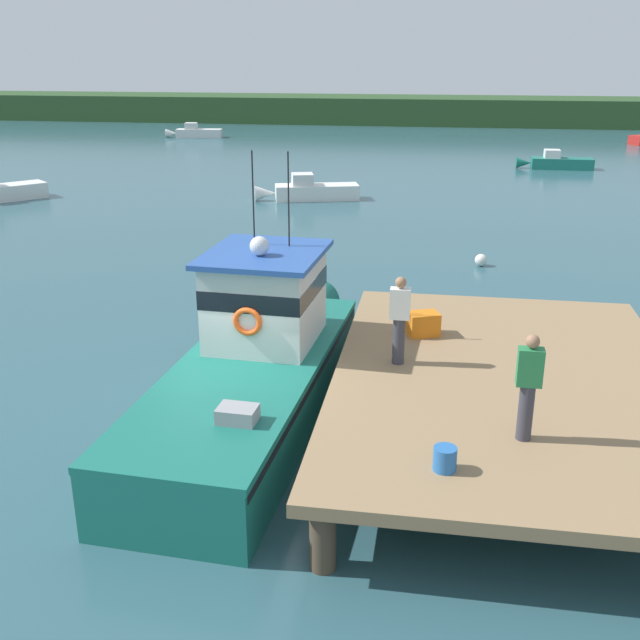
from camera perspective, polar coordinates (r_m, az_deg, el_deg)
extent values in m
plane|color=#2D5660|center=(14.47, -5.89, -7.33)|extent=(200.00, 200.00, 0.00)
cylinder|color=#4C3D2D|center=(10.37, 0.21, -16.04)|extent=(0.36, 0.36, 1.00)
cylinder|color=#4C3D2D|center=(17.63, 4.43, -0.41)|extent=(0.36, 0.36, 1.00)
cylinder|color=#4C3D2D|center=(18.01, 21.14, -1.31)|extent=(0.36, 0.36, 1.00)
cube|color=#937551|center=(13.62, 13.92, -4.52)|extent=(6.00, 9.00, 0.20)
cube|color=#196B5B|center=(13.99, -5.40, -5.80)|extent=(2.97, 8.13, 1.10)
cone|color=#196B5B|center=(18.36, -0.72, 0.64)|extent=(1.21, 1.86, 1.10)
cube|color=black|center=(13.80, -5.46, -4.11)|extent=(2.98, 7.98, 0.12)
cube|color=#196B5B|center=(13.74, -5.48, -3.50)|extent=(3.01, 8.14, 0.12)
cube|color=silver|center=(14.51, -4.14, 1.37)|extent=(2.03, 2.31, 1.80)
cube|color=black|center=(14.41, -4.17, 2.56)|extent=(2.05, 2.33, 0.36)
cube|color=#2D56A8|center=(14.24, -4.23, 5.00)|extent=(2.28, 2.62, 0.10)
sphere|color=white|center=(13.90, -4.61, 5.61)|extent=(0.36, 0.36, 0.36)
cylinder|color=black|center=(14.60, -5.09, 9.17)|extent=(0.03, 0.03, 1.80)
cylinder|color=black|center=(14.40, -2.40, 9.09)|extent=(0.03, 0.03, 1.80)
cube|color=#939399|center=(11.64, -6.26, -7.37)|extent=(0.63, 0.47, 0.36)
torus|color=orange|center=(11.53, -11.72, -8.65)|extent=(0.59, 0.59, 0.12)
torus|color=#EA5119|center=(13.48, -5.52, -0.12)|extent=(0.54, 0.13, 0.54)
cube|color=orange|center=(15.11, 7.81, -0.29)|extent=(0.72, 0.63, 0.46)
cylinder|color=#2866B2|center=(10.46, 9.44, -10.33)|extent=(0.32, 0.32, 0.34)
cylinder|color=#383842|center=(11.36, 15.30, -6.75)|extent=(0.22, 0.22, 0.86)
cube|color=#287F47|center=(11.07, 15.63, -3.45)|extent=(0.36, 0.22, 0.56)
sphere|color=#9E7051|center=(10.93, 15.81, -1.57)|extent=(0.20, 0.20, 0.20)
cylinder|color=#383842|center=(13.63, 5.97, -1.58)|extent=(0.22, 0.22, 0.86)
cube|color=white|center=(13.39, 6.08, 1.25)|extent=(0.36, 0.22, 0.56)
sphere|color=#9E7051|center=(13.27, 6.14, 2.85)|extent=(0.20, 0.20, 0.20)
cube|color=white|center=(35.39, -0.23, 9.66)|extent=(4.01, 2.20, 0.70)
cone|color=white|center=(35.22, -4.16, 9.56)|extent=(1.11, 0.93, 0.70)
cube|color=silver|center=(35.22, -1.34, 10.61)|extent=(1.18, 1.20, 0.52)
cube|color=white|center=(38.10, -22.95, 8.85)|extent=(3.50, 3.75, 0.71)
cube|color=silver|center=(62.34, -9.14, 13.79)|extent=(3.68, 1.59, 0.65)
cone|color=silver|center=(62.79, -11.19, 13.71)|extent=(0.97, 0.76, 0.65)
cube|color=silver|center=(62.40, -9.75, 14.29)|extent=(1.00, 1.02, 0.49)
cube|color=#196B5B|center=(47.00, 17.85, 11.21)|extent=(3.48, 1.12, 0.63)
cone|color=#196B5B|center=(46.73, 15.17, 11.42)|extent=(0.87, 0.64, 0.63)
cube|color=silver|center=(46.85, 17.17, 11.94)|extent=(0.87, 0.89, 0.47)
sphere|color=silver|center=(24.82, 12.10, 4.46)|extent=(0.40, 0.40, 0.40)
cube|color=#284723|center=(74.68, 6.82, 15.53)|extent=(120.00, 8.00, 2.40)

